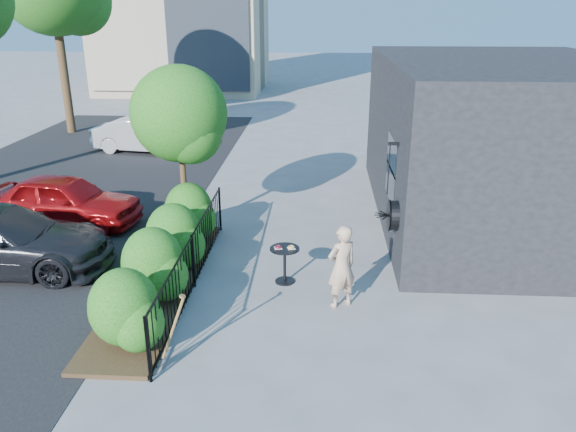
# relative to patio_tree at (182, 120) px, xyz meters

# --- Properties ---
(ground) EXTENTS (120.00, 120.00, 0.00)m
(ground) POSITION_rel_patio_tree_xyz_m (2.24, -2.76, -2.76)
(ground) COLOR gray
(ground) RESTS_ON ground
(shop_building) EXTENTS (6.22, 9.00, 4.00)m
(shop_building) POSITION_rel_patio_tree_xyz_m (7.73, 1.74, -0.76)
(shop_building) COLOR black
(shop_building) RESTS_ON ground
(fence) EXTENTS (0.05, 6.05, 1.10)m
(fence) POSITION_rel_patio_tree_xyz_m (0.74, -2.76, -2.20)
(fence) COLOR black
(fence) RESTS_ON ground
(planting_bed) EXTENTS (1.30, 6.00, 0.08)m
(planting_bed) POSITION_rel_patio_tree_xyz_m (0.04, -2.76, -2.72)
(planting_bed) COLOR #382616
(planting_bed) RESTS_ON ground
(shrubs) EXTENTS (1.10, 5.60, 1.24)m
(shrubs) POSITION_rel_patio_tree_xyz_m (0.14, -2.66, -2.06)
(shrubs) COLOR #155012
(shrubs) RESTS_ON ground
(patio_tree) EXTENTS (2.20, 2.20, 3.94)m
(patio_tree) POSITION_rel_patio_tree_xyz_m (0.00, 0.00, 0.00)
(patio_tree) COLOR #3F2B19
(patio_tree) RESTS_ON ground
(street) EXTENTS (9.00, 30.00, 0.01)m
(street) POSITION_rel_patio_tree_xyz_m (-4.76, 0.24, -2.76)
(street) COLOR black
(street) RESTS_ON ground
(cafe_table) EXTENTS (0.59, 0.59, 0.79)m
(cafe_table) POSITION_rel_patio_tree_xyz_m (2.50, -2.45, -2.25)
(cafe_table) COLOR black
(cafe_table) RESTS_ON ground
(woman) EXTENTS (0.69, 0.62, 1.58)m
(woman) POSITION_rel_patio_tree_xyz_m (3.58, -3.33, -1.98)
(woman) COLOR tan
(woman) RESTS_ON ground
(shovel) EXTENTS (0.44, 0.16, 1.26)m
(shovel) POSITION_rel_patio_tree_xyz_m (0.98, -5.36, -2.21)
(shovel) COLOR brown
(shovel) RESTS_ON ground
(car_red) EXTENTS (3.93, 1.96, 1.29)m
(car_red) POSITION_rel_patio_tree_xyz_m (-3.19, 0.37, -2.12)
(car_red) COLOR #9F0D10
(car_red) RESTS_ON ground
(car_silver) EXTENTS (4.06, 1.91, 1.29)m
(car_silver) POSITION_rel_patio_tree_xyz_m (-3.45, 7.97, -2.12)
(car_silver) COLOR #B5B5BA
(car_silver) RESTS_ON ground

